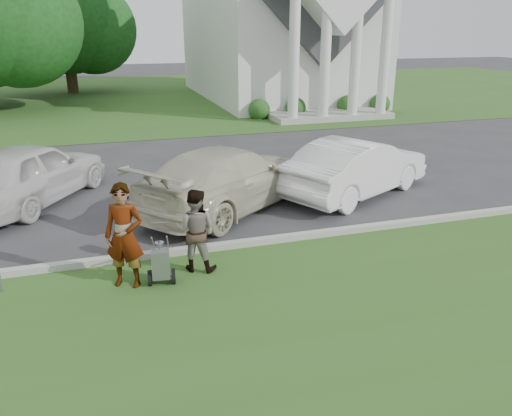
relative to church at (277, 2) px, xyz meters
name	(u,v)px	position (x,y,z in m)	size (l,w,h in m)	color
ground	(234,260)	(-9.00, -23.11, -5.94)	(120.00, 120.00, 0.00)	#333335
grass_strip	(287,344)	(-9.00, -26.11, -5.93)	(80.00, 7.00, 0.01)	#30581E
church_lawn	(133,96)	(-9.00, 3.89, -5.93)	(80.00, 30.00, 0.01)	#30581E
curb	(228,246)	(-9.00, -22.56, -5.86)	(80.00, 0.18, 0.15)	#9E9E93
church	(277,2)	(0.00, 0.00, 0.00)	(9.19, 19.00, 24.10)	white
tree_back	(65,23)	(-13.01, 6.87, -1.21)	(9.61, 7.60, 8.89)	#332316
striping_cart	(161,265)	(-10.52, -23.70, -5.55)	(0.52, 1.01, 0.90)	black
person_left	(124,237)	(-11.10, -23.57, -4.99)	(0.70, 0.46, 1.91)	#999999
person_right	(195,231)	(-9.80, -23.31, -5.13)	(0.78, 0.61, 1.61)	#999999
car_b	(30,173)	(-13.21, -18.14, -5.11)	(1.95, 4.85, 1.65)	silver
car_c	(228,178)	(-8.34, -20.08, -5.14)	(2.24, 5.52, 1.60)	beige
car_d	(357,167)	(-4.67, -20.07, -5.15)	(1.68, 4.81, 1.58)	white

